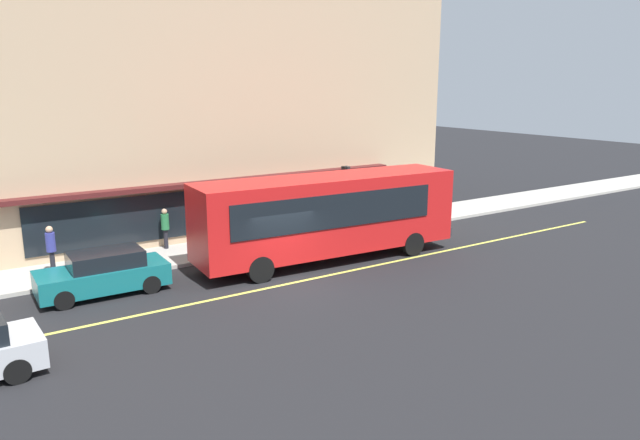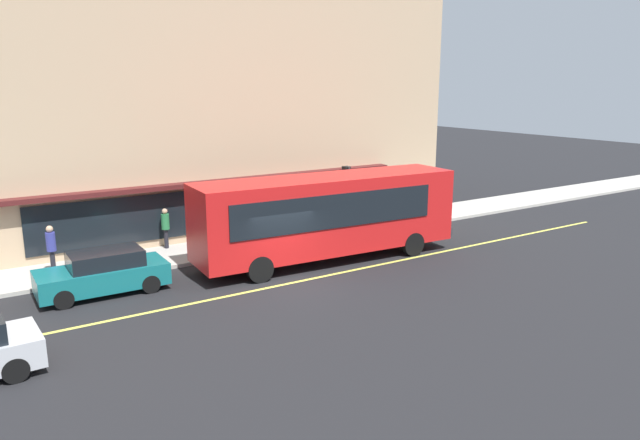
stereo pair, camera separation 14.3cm
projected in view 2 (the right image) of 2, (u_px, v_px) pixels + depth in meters
ground at (290, 283)px, 21.69m from camera, size 120.00×120.00×0.00m
sidewalk at (228, 247)px, 26.15m from camera, size 80.00×2.99×0.15m
lane_centre_stripe at (290, 283)px, 21.69m from camera, size 36.00×0.16×0.01m
storefront_building at (174, 88)px, 30.02m from camera, size 26.96×10.60×13.73m
bus at (328, 213)px, 24.04m from camera, size 11.25×3.14×3.50m
traffic_light at (347, 184)px, 27.75m from camera, size 0.30×0.52×3.20m
car_teal at (103, 273)px, 20.52m from camera, size 4.32×1.90×1.52m
pedestrian_near_storefront at (407, 197)px, 31.54m from camera, size 0.34×0.34×1.79m
pedestrian_at_corner at (51, 245)px, 22.01m from camera, size 0.34×0.34×1.87m
pedestrian_mid_block at (165, 224)px, 25.49m from camera, size 0.34×0.34×1.75m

